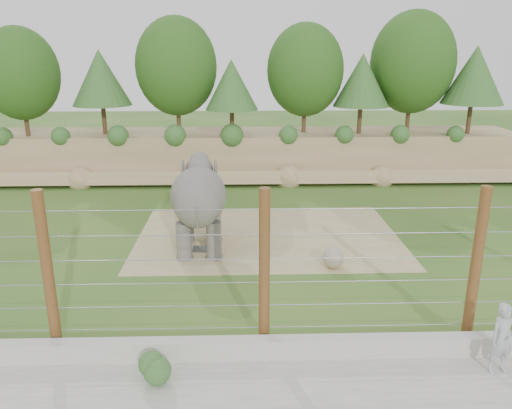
{
  "coord_description": "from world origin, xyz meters",
  "views": [
    {
      "loc": [
        -0.51,
        -15.14,
        6.92
      ],
      "look_at": [
        0.0,
        2.0,
        1.6
      ],
      "focal_mm": 35.0,
      "sensor_mm": 36.0,
      "label": 1
    }
  ],
  "objects_px": {
    "stone_ball": "(333,258)",
    "barrier_fence": "(264,271)",
    "elephant": "(199,208)",
    "zookeeper": "(502,339)"
  },
  "relations": [
    {
      "from": "elephant",
      "to": "zookeeper",
      "type": "relative_size",
      "value": 2.34
    },
    {
      "from": "stone_ball",
      "to": "zookeeper",
      "type": "relative_size",
      "value": 0.42
    },
    {
      "from": "elephant",
      "to": "barrier_fence",
      "type": "height_order",
      "value": "barrier_fence"
    },
    {
      "from": "elephant",
      "to": "zookeeper",
      "type": "height_order",
      "value": "elephant"
    },
    {
      "from": "stone_ball",
      "to": "barrier_fence",
      "type": "bearing_deg",
      "value": -119.29
    },
    {
      "from": "elephant",
      "to": "barrier_fence",
      "type": "bearing_deg",
      "value": -74.53
    },
    {
      "from": "elephant",
      "to": "stone_ball",
      "type": "relative_size",
      "value": 5.57
    },
    {
      "from": "zookeeper",
      "to": "stone_ball",
      "type": "bearing_deg",
      "value": 103.87
    },
    {
      "from": "stone_ball",
      "to": "barrier_fence",
      "type": "height_order",
      "value": "barrier_fence"
    },
    {
      "from": "stone_ball",
      "to": "elephant",
      "type": "bearing_deg",
      "value": 159.01
    }
  ]
}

